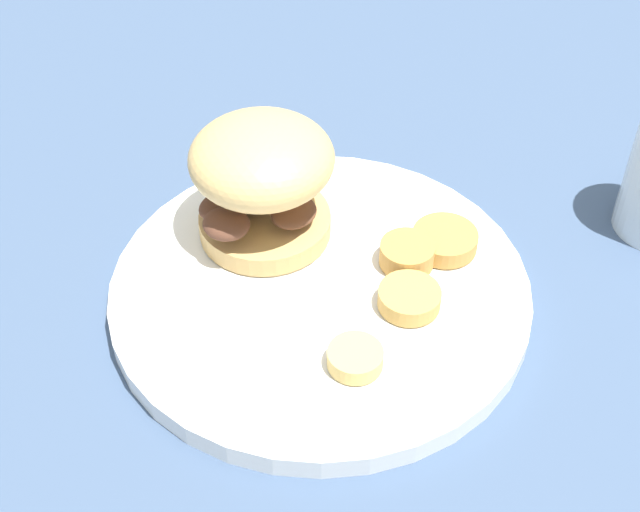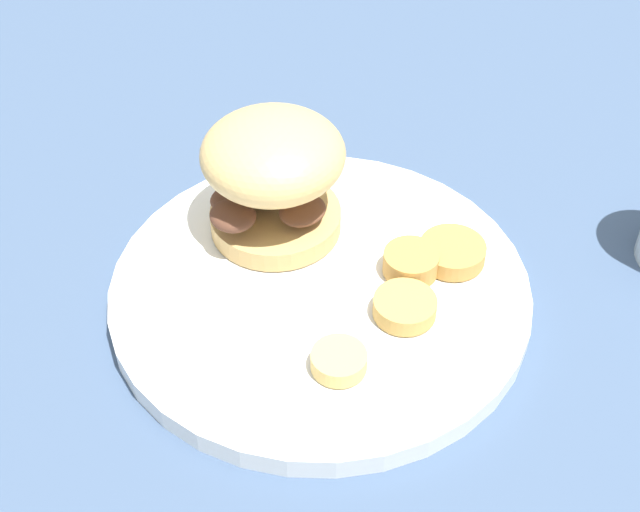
% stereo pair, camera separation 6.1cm
% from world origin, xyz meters
% --- Properties ---
extents(ground_plane, '(4.00, 4.00, 0.00)m').
position_xyz_m(ground_plane, '(0.00, 0.00, 0.00)').
color(ground_plane, '#3D5170').
extents(dinner_plate, '(0.30, 0.30, 0.02)m').
position_xyz_m(dinner_plate, '(0.00, 0.00, 0.01)').
color(dinner_plate, white).
rests_on(dinner_plate, ground_plane).
extents(sandwich, '(0.11, 0.10, 0.09)m').
position_xyz_m(sandwich, '(-0.02, -0.06, 0.07)').
color(sandwich, tan).
rests_on(sandwich, dinner_plate).
extents(potato_round_0, '(0.04, 0.04, 0.01)m').
position_xyz_m(potato_round_0, '(0.05, 0.06, 0.02)').
color(potato_round_0, '#DBB766').
rests_on(potato_round_0, dinner_plate).
extents(potato_round_1, '(0.04, 0.04, 0.02)m').
position_xyz_m(potato_round_1, '(-0.05, 0.04, 0.03)').
color(potato_round_1, '#BC8942').
rests_on(potato_round_1, dinner_plate).
extents(potato_round_2, '(0.04, 0.04, 0.01)m').
position_xyz_m(potato_round_2, '(-0.02, 0.06, 0.02)').
color(potato_round_2, tan).
rests_on(potato_round_2, dinner_plate).
extents(potato_round_3, '(0.05, 0.05, 0.01)m').
position_xyz_m(potato_round_3, '(-0.08, 0.06, 0.03)').
color(potato_round_3, '#BC8942').
rests_on(potato_round_3, dinner_plate).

